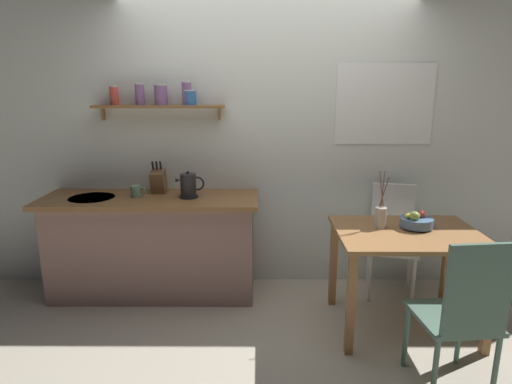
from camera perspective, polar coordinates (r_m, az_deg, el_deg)
ground_plane at (r=3.71m, az=1.58°, el=-15.37°), size 14.00×14.00×0.00m
back_wall at (r=3.92m, az=4.52°, el=7.12°), size 6.80×0.11×2.70m
kitchen_counter at (r=3.91m, az=-13.40°, el=-6.83°), size 1.83×0.63×0.89m
wall_shelf at (r=3.82m, az=-12.38°, el=11.76°), size 1.11×0.20×0.33m
dining_table at (r=3.40m, az=19.24°, el=-6.77°), size 1.04×0.80×0.77m
dining_chair_near at (r=2.84m, az=25.53°, el=-14.01°), size 0.47×0.48×1.00m
dining_chair_far at (r=4.00m, az=17.46°, el=-5.42°), size 0.49×0.47×0.97m
fruit_bowl at (r=3.44m, az=20.34°, el=-3.61°), size 0.24×0.24×0.14m
twig_vase at (r=3.35m, az=16.10°, el=-3.13°), size 0.08×0.08×0.44m
electric_kettle at (r=3.66m, az=-8.86°, el=0.82°), size 0.24×0.16×0.23m
knife_block at (r=3.86m, az=-12.75°, el=1.48°), size 0.12×0.18×0.29m
coffee_mug_by_sink at (r=3.77m, az=-15.51°, el=0.09°), size 0.13×0.09×0.10m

